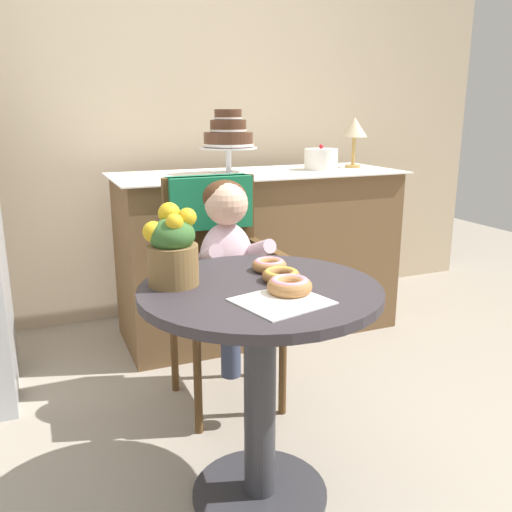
{
  "coord_description": "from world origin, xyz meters",
  "views": [
    {
      "loc": [
        -0.6,
        -1.39,
        1.22
      ],
      "look_at": [
        0.05,
        0.15,
        0.77
      ],
      "focal_mm": 38.07,
      "sensor_mm": 36.0,
      "label": 1
    }
  ],
  "objects_px": {
    "donut_front": "(290,285)",
    "wicker_chair": "(217,253)",
    "flower_vase": "(172,248)",
    "donut_mid": "(269,264)",
    "seated_child": "(229,253)",
    "cafe_table": "(260,352)",
    "round_layer_cake": "(321,159)",
    "donut_side": "(281,275)",
    "tiered_cake_stand": "(228,136)",
    "table_lamp": "(354,129)"
  },
  "relations": [
    {
      "from": "donut_mid",
      "to": "round_layer_cake",
      "type": "xyz_separation_m",
      "value": [
        0.83,
        1.16,
        0.22
      ]
    },
    {
      "from": "cafe_table",
      "to": "donut_side",
      "type": "bearing_deg",
      "value": 15.72
    },
    {
      "from": "donut_mid",
      "to": "tiered_cake_stand",
      "type": "height_order",
      "value": "tiered_cake_stand"
    },
    {
      "from": "cafe_table",
      "to": "round_layer_cake",
      "type": "bearing_deg",
      "value": 54.44
    },
    {
      "from": "seated_child",
      "to": "donut_side",
      "type": "distance_m",
      "value": 0.53
    },
    {
      "from": "cafe_table",
      "to": "wicker_chair",
      "type": "bearing_deg",
      "value": 81.61
    },
    {
      "from": "donut_front",
      "to": "flower_vase",
      "type": "relative_size",
      "value": 0.54
    },
    {
      "from": "flower_vase",
      "to": "seated_child",
      "type": "bearing_deg",
      "value": 52.18
    },
    {
      "from": "table_lamp",
      "to": "wicker_chair",
      "type": "bearing_deg",
      "value": -149.28
    },
    {
      "from": "flower_vase",
      "to": "donut_mid",
      "type": "bearing_deg",
      "value": 3.58
    },
    {
      "from": "donut_front",
      "to": "wicker_chair",
      "type": "bearing_deg",
      "value": 86.15
    },
    {
      "from": "wicker_chair",
      "to": "tiered_cake_stand",
      "type": "height_order",
      "value": "tiered_cake_stand"
    },
    {
      "from": "wicker_chair",
      "to": "flower_vase",
      "type": "bearing_deg",
      "value": -125.94
    },
    {
      "from": "seated_child",
      "to": "donut_front",
      "type": "height_order",
      "value": "seated_child"
    },
    {
      "from": "wicker_chair",
      "to": "round_layer_cake",
      "type": "relative_size",
      "value": 5.13
    },
    {
      "from": "seated_child",
      "to": "donut_front",
      "type": "xyz_separation_m",
      "value": [
        -0.05,
        -0.64,
        0.07
      ]
    },
    {
      "from": "donut_mid",
      "to": "wicker_chair",
      "type": "bearing_deg",
      "value": 88.73
    },
    {
      "from": "round_layer_cake",
      "to": "donut_mid",
      "type": "bearing_deg",
      "value": -125.8
    },
    {
      "from": "tiered_cake_stand",
      "to": "seated_child",
      "type": "bearing_deg",
      "value": -110.05
    },
    {
      "from": "table_lamp",
      "to": "round_layer_cake",
      "type": "bearing_deg",
      "value": -171.29
    },
    {
      "from": "wicker_chair",
      "to": "table_lamp",
      "type": "relative_size",
      "value": 3.35
    },
    {
      "from": "donut_front",
      "to": "flower_vase",
      "type": "bearing_deg",
      "value": 143.01
    },
    {
      "from": "cafe_table",
      "to": "seated_child",
      "type": "height_order",
      "value": "seated_child"
    },
    {
      "from": "wicker_chair",
      "to": "seated_child",
      "type": "relative_size",
      "value": 1.31
    },
    {
      "from": "seated_child",
      "to": "wicker_chair",
      "type": "bearing_deg",
      "value": 90.0
    },
    {
      "from": "flower_vase",
      "to": "tiered_cake_stand",
      "type": "relative_size",
      "value": 0.73
    },
    {
      "from": "donut_side",
      "to": "round_layer_cake",
      "type": "distance_m",
      "value": 1.54
    },
    {
      "from": "wicker_chair",
      "to": "tiered_cake_stand",
      "type": "distance_m",
      "value": 0.8
    },
    {
      "from": "wicker_chair",
      "to": "donut_side",
      "type": "bearing_deg",
      "value": -98.37
    },
    {
      "from": "cafe_table",
      "to": "flower_vase",
      "type": "height_order",
      "value": "flower_vase"
    },
    {
      "from": "cafe_table",
      "to": "tiered_cake_stand",
      "type": "relative_size",
      "value": 2.2
    },
    {
      "from": "donut_mid",
      "to": "donut_side",
      "type": "bearing_deg",
      "value": -96.18
    },
    {
      "from": "cafe_table",
      "to": "wicker_chair",
      "type": "height_order",
      "value": "wicker_chair"
    },
    {
      "from": "wicker_chair",
      "to": "donut_side",
      "type": "distance_m",
      "value": 0.69
    },
    {
      "from": "tiered_cake_stand",
      "to": "round_layer_cake",
      "type": "relative_size",
      "value": 1.76
    },
    {
      "from": "cafe_table",
      "to": "donut_side",
      "type": "xyz_separation_m",
      "value": [
        0.08,
        0.02,
        0.23
      ]
    },
    {
      "from": "donut_front",
      "to": "seated_child",
      "type": "bearing_deg",
      "value": 85.22
    },
    {
      "from": "donut_side",
      "to": "round_layer_cake",
      "type": "xyz_separation_m",
      "value": [
        0.85,
        1.27,
        0.22
      ]
    },
    {
      "from": "seated_child",
      "to": "tiered_cake_stand",
      "type": "bearing_deg",
      "value": 69.95
    },
    {
      "from": "wicker_chair",
      "to": "donut_front",
      "type": "xyz_separation_m",
      "value": [
        -0.05,
        -0.8,
        0.1
      ]
    },
    {
      "from": "cafe_table",
      "to": "wicker_chair",
      "type": "xyz_separation_m",
      "value": [
        0.1,
        0.7,
        0.13
      ]
    },
    {
      "from": "seated_child",
      "to": "donut_side",
      "type": "relative_size",
      "value": 6.21
    },
    {
      "from": "cafe_table",
      "to": "donut_side",
      "type": "height_order",
      "value": "donut_side"
    },
    {
      "from": "donut_side",
      "to": "cafe_table",
      "type": "bearing_deg",
      "value": -164.28
    },
    {
      "from": "wicker_chair",
      "to": "seated_child",
      "type": "xyz_separation_m",
      "value": [
        0.0,
        -0.16,
        0.04
      ]
    },
    {
      "from": "donut_side",
      "to": "tiered_cake_stand",
      "type": "height_order",
      "value": "tiered_cake_stand"
    },
    {
      "from": "donut_mid",
      "to": "flower_vase",
      "type": "relative_size",
      "value": 0.47
    },
    {
      "from": "round_layer_cake",
      "to": "table_lamp",
      "type": "height_order",
      "value": "table_lamp"
    },
    {
      "from": "cafe_table",
      "to": "donut_mid",
      "type": "relative_size",
      "value": 6.44
    },
    {
      "from": "flower_vase",
      "to": "cafe_table",
      "type": "bearing_deg",
      "value": -27.1
    }
  ]
}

